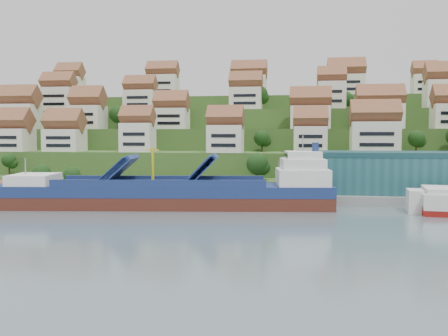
# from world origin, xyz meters

# --- Properties ---
(ground) EXTENTS (300.00, 300.00, 0.00)m
(ground) POSITION_xyz_m (0.00, 0.00, 0.00)
(ground) COLOR slate
(ground) RESTS_ON ground
(quay) EXTENTS (180.00, 14.00, 2.20)m
(quay) POSITION_xyz_m (20.00, 15.00, 1.10)
(quay) COLOR gray
(quay) RESTS_ON ground
(hillside) EXTENTS (260.00, 128.00, 31.00)m
(hillside) POSITION_xyz_m (0.00, 103.55, 10.66)
(hillside) COLOR #2D4C1E
(hillside) RESTS_ON ground
(hillside_village) EXTENTS (160.42, 64.68, 28.90)m
(hillside_village) POSITION_xyz_m (0.60, 60.71, 24.46)
(hillside_village) COLOR silver
(hillside_village) RESTS_ON ground
(hillside_trees) EXTENTS (142.94, 61.87, 31.00)m
(hillside_trees) POSITION_xyz_m (-1.75, 48.75, 18.43)
(hillside_trees) COLOR #1A3C14
(hillside_trees) RESTS_ON ground
(warehouse) EXTENTS (60.00, 15.00, 10.00)m
(warehouse) POSITION_xyz_m (52.00, 17.00, 7.20)
(warehouse) COLOR #21555C
(warehouse) RESTS_ON quay
(flagpole) EXTENTS (1.28, 0.16, 8.00)m
(flagpole) POSITION_xyz_m (18.11, 10.00, 6.88)
(flagpole) COLOR gray
(flagpole) RESTS_ON quay
(cargo_ship) EXTENTS (73.00, 20.40, 15.93)m
(cargo_ship) POSITION_xyz_m (-3.82, -0.56, 3.09)
(cargo_ship) COLOR #512118
(cargo_ship) RESTS_ON ground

